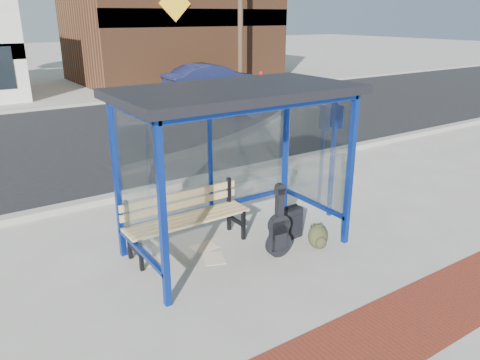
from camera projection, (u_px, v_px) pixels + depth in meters
ground at (237, 248)px, 7.06m from camera, size 120.00×120.00×0.00m
brick_paver_strip at (370, 343)px, 5.02m from camera, size 60.00×1.00×0.01m
curb_near at (157, 188)px, 9.31m from camera, size 60.00×0.25×0.12m
street_asphalt at (83, 138)px, 13.33m from camera, size 60.00×10.00×0.00m
curb_far at (43, 108)px, 17.32m from camera, size 60.00×0.25×0.12m
far_sidewalk at (33, 102)px, 18.83m from camera, size 60.00×4.00×0.01m
bus_shelter at (234, 112)px, 6.42m from camera, size 3.30×1.80×2.42m
storefront_brown at (171, 17)px, 24.68m from camera, size 10.00×7.08×6.40m
bench at (186, 216)px, 6.94m from camera, size 1.91×0.48×0.90m
guitar_bag at (279, 232)px, 6.71m from camera, size 0.39×0.15×1.06m
suitcase at (291, 223)px, 7.32m from camera, size 0.33×0.23×0.55m
backpack at (318, 237)px, 7.00m from camera, size 0.36×0.34×0.37m
sign_post at (333, 150)px, 7.84m from camera, size 0.09×0.26×2.11m
newspaper_a at (152, 261)px, 6.68m from camera, size 0.35×0.29×0.01m
newspaper_b at (214, 258)px, 6.75m from camera, size 0.41×0.46×0.01m
newspaper_c at (205, 247)px, 7.10m from camera, size 0.39×0.32×0.01m
parked_car at (212, 80)px, 20.11m from camera, size 4.21×1.56×1.37m
fire_hydrant at (261, 77)px, 23.38m from camera, size 0.31×0.21×0.69m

